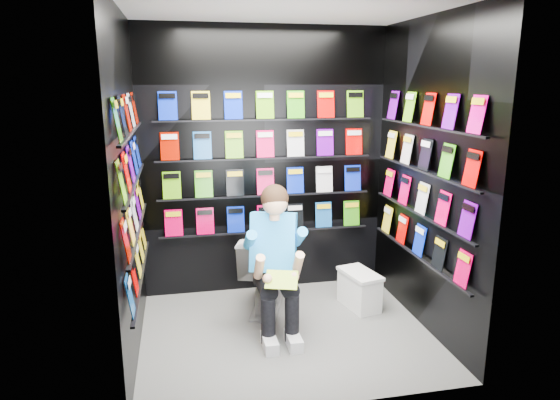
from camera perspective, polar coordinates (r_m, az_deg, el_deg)
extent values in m
plane|color=#595957|center=(4.37, 0.71, -14.97)|extent=(2.40, 2.40, 0.00)
plane|color=white|center=(3.88, 0.83, 21.14)|extent=(2.40, 2.40, 0.00)
cube|color=black|center=(4.89, -1.75, 4.26)|extent=(2.40, 0.04, 2.60)
cube|color=black|center=(2.98, 4.88, -1.80)|extent=(2.40, 0.04, 2.60)
cube|color=black|center=(3.85, -16.94, 1.17)|extent=(0.04, 2.00, 2.60)
cube|color=black|center=(4.34, 16.46, 2.53)|extent=(0.04, 2.00, 2.60)
imported|color=white|center=(4.66, -1.67, -8.13)|extent=(0.63, 0.84, 0.73)
cube|color=silver|center=(4.82, 9.05, -10.23)|extent=(0.32, 0.46, 0.32)
cube|color=silver|center=(4.75, 9.13, -8.31)|extent=(0.34, 0.49, 0.03)
cube|color=green|center=(3.91, 0.19, -9.09)|extent=(0.28, 0.22, 0.11)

